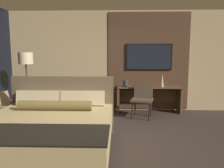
% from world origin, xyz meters
% --- Properties ---
extents(ground_plane, '(16.00, 16.00, 0.00)m').
position_xyz_m(ground_plane, '(0.00, 0.00, 0.00)').
color(ground_plane, '#332823').
extents(wall_back_tv_panel, '(7.20, 0.09, 2.80)m').
position_xyz_m(wall_back_tv_panel, '(0.12, 2.59, 1.40)').
color(wall_back_tv_panel, tan).
rests_on(wall_back_tv_panel, ground_plane).
extents(bed, '(2.03, 2.15, 1.16)m').
position_xyz_m(bed, '(-1.03, -0.34, 0.35)').
color(bed, '#33281E').
rests_on(bed, ground_plane).
extents(desk, '(1.75, 0.45, 0.73)m').
position_xyz_m(desk, '(0.93, 2.34, 0.49)').
color(desk, brown).
rests_on(desk, ground_plane).
extents(tv, '(1.29, 0.04, 0.72)m').
position_xyz_m(tv, '(0.93, 2.52, 1.52)').
color(tv, black).
extents(desk_chair, '(0.62, 0.62, 0.91)m').
position_xyz_m(desk_chair, '(0.70, 1.83, 0.55)').
color(desk_chair, '#4C3D2D').
rests_on(desk_chair, ground_plane).
extents(armchair_by_window, '(0.72, 0.73, 0.78)m').
position_xyz_m(armchair_by_window, '(-2.23, 0.91, 0.27)').
color(armchair_by_window, '#998460').
rests_on(armchair_by_window, ground_plane).
extents(floor_lamp, '(0.34, 0.34, 1.64)m').
position_xyz_m(floor_lamp, '(-2.16, 1.61, 1.37)').
color(floor_lamp, '#282623').
rests_on(floor_lamp, ground_plane).
extents(vase_tall, '(0.08, 0.08, 0.35)m').
position_xyz_m(vase_tall, '(1.27, 2.25, 0.90)').
color(vase_tall, silver).
rests_on(vase_tall, desk).
extents(vase_short, '(0.14, 0.14, 0.17)m').
position_xyz_m(vase_short, '(0.28, 2.24, 0.81)').
color(vase_short, '#333338').
rests_on(vase_short, desk).
extents(book, '(0.25, 0.21, 0.03)m').
position_xyz_m(book, '(0.63, 2.29, 0.74)').
color(book, maroon).
rests_on(book, desk).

